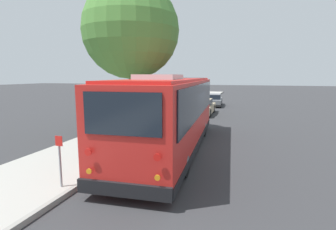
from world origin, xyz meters
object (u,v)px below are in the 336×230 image
at_px(shuttle_bus, 171,111).
at_px(street_tree, 132,24).
at_px(parked_sedan_tan, 202,107).
at_px(parked_sedan_gray, 214,100).
at_px(fire_hydrant, 170,115).
at_px(sign_post_near, 60,161).
at_px(sign_post_far, 88,155).

relative_size(shuttle_bus, street_tree, 1.21).
bearing_deg(parked_sedan_tan, shuttle_bus, -178.25).
bearing_deg(shuttle_bus, parked_sedan_gray, -2.20).
relative_size(shuttle_bus, parked_sedan_gray, 2.21).
xyz_separation_m(street_tree, fire_hydrant, (3.94, -0.94, -5.38)).
bearing_deg(fire_hydrant, sign_post_near, -178.99).
bearing_deg(shuttle_bus, sign_post_far, 149.94).
relative_size(sign_post_near, fire_hydrant, 1.79).
distance_m(parked_sedan_gray, fire_hydrant, 11.25).
relative_size(parked_sedan_tan, street_tree, 0.52).
relative_size(parked_sedan_gray, street_tree, 0.55).
distance_m(sign_post_near, sign_post_far, 1.36).
bearing_deg(sign_post_near, shuttle_bus, -19.98).
bearing_deg(parked_sedan_gray, parked_sedan_tan, 175.15).
height_order(parked_sedan_tan, fire_hydrant, parked_sedan_tan).
bearing_deg(parked_sedan_gray, fire_hydrant, 168.05).
xyz_separation_m(sign_post_far, fire_hydrant, (10.04, 0.20, -0.12)).
bearing_deg(sign_post_far, parked_sedan_gray, -3.80).
bearing_deg(fire_hydrant, parked_sedan_gray, -8.20).
xyz_separation_m(parked_sedan_gray, fire_hydrant, (-11.13, 1.60, -0.03)).
relative_size(parked_sedan_tan, parked_sedan_gray, 0.96).
height_order(sign_post_near, sign_post_far, sign_post_near).
xyz_separation_m(parked_sedan_tan, street_tree, (-8.53, 2.42, 5.33)).
distance_m(shuttle_bus, parked_sedan_tan, 11.18).
xyz_separation_m(parked_sedan_tan, sign_post_far, (-14.63, 1.28, 0.08)).
distance_m(sign_post_near, fire_hydrant, 11.39).
xyz_separation_m(parked_sedan_gray, sign_post_near, (-22.51, 1.40, 0.32)).
xyz_separation_m(shuttle_bus, sign_post_near, (-4.86, 1.77, -0.85)).
bearing_deg(street_tree, shuttle_bus, -131.53).
relative_size(parked_sedan_gray, fire_hydrant, 5.90).
distance_m(street_tree, fire_hydrant, 6.74).
bearing_deg(sign_post_far, shuttle_bus, -26.68).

